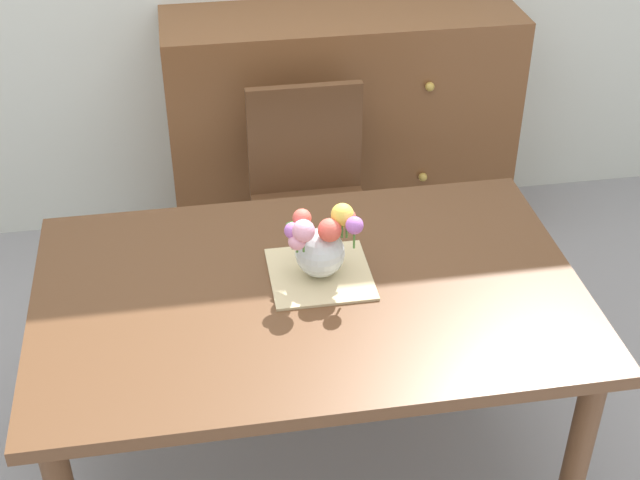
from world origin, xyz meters
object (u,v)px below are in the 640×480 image
at_px(chair_far, 310,193).
at_px(dresser, 340,130).
at_px(dining_table, 309,313).
at_px(flower_vase, 321,243).

xyz_separation_m(chair_far, dresser, (0.21, 0.51, -0.02)).
bearing_deg(dining_table, chair_far, 81.01).
bearing_deg(dresser, flower_vase, -103.03).
bearing_deg(flower_vase, chair_far, 83.57).
distance_m(dining_table, flower_vase, 0.21).
distance_m(dresser, flower_vase, 1.36).
bearing_deg(dining_table, dresser, 75.66).
bearing_deg(dining_table, flower_vase, 47.28).
relative_size(dresser, flower_vase, 6.26).
relative_size(dining_table, dresser, 1.08).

